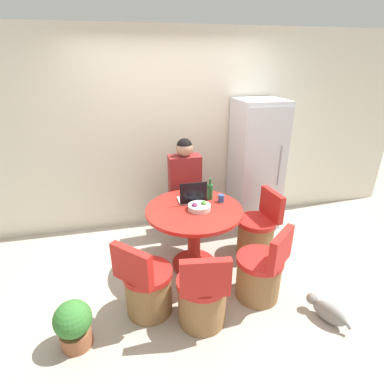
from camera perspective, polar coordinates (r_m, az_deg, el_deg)
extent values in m
plane|color=#B2A899|center=(3.39, 1.28, -16.87)|extent=(12.00, 12.00, 0.00)
cube|color=silver|center=(4.12, -3.69, 11.09)|extent=(7.00, 0.06, 2.60)
cube|color=silver|center=(4.22, 12.00, 4.98)|extent=(0.60, 0.61, 1.76)
cube|color=silver|center=(3.96, 13.82, 3.52)|extent=(0.58, 0.01, 1.65)
cylinder|color=gray|center=(4.00, 16.36, 4.80)|extent=(0.02, 0.02, 0.53)
cylinder|color=#B2261E|center=(3.61, 0.37, -13.43)|extent=(0.50, 0.50, 0.05)
cylinder|color=#B2261E|center=(3.40, 0.38, -8.69)|extent=(0.14, 0.14, 0.66)
cylinder|color=#B2261E|center=(3.23, 0.40, -3.46)|extent=(1.05, 1.05, 0.04)
cylinder|color=olive|center=(3.00, -8.20, -18.45)|extent=(0.43, 0.43, 0.41)
cylinder|color=red|center=(2.85, -8.48, -15.01)|extent=(0.46, 0.46, 0.06)
cube|color=red|center=(2.63, -11.40, -13.68)|extent=(0.34, 0.34, 0.34)
cylinder|color=olive|center=(3.80, 11.94, -8.56)|extent=(0.43, 0.43, 0.41)
cylinder|color=red|center=(3.68, 12.24, -5.52)|extent=(0.46, 0.46, 0.06)
cube|color=red|center=(3.69, 14.96, -2.31)|extent=(0.12, 0.42, 0.34)
cylinder|color=olive|center=(3.19, 12.46, -15.84)|extent=(0.43, 0.43, 0.41)
cylinder|color=red|center=(3.05, 12.85, -12.49)|extent=(0.46, 0.46, 0.06)
cube|color=red|center=(2.88, 16.56, -10.45)|extent=(0.36, 0.32, 0.34)
cylinder|color=olive|center=(2.89, 1.91, -20.25)|extent=(0.43, 0.43, 0.41)
cylinder|color=red|center=(2.73, 1.98, -16.77)|extent=(0.46, 0.46, 0.06)
cube|color=red|center=(2.46, 2.56, -16.07)|extent=(0.42, 0.13, 0.34)
cube|color=#2D2D38|center=(4.20, -1.70, -4.23)|extent=(0.28, 0.16, 0.46)
cube|color=#2D2D38|center=(4.01, -1.58, -0.83)|extent=(0.32, 0.36, 0.14)
cube|color=maroon|center=(3.81, -1.40, 3.18)|extent=(0.40, 0.22, 0.52)
sphere|color=tan|center=(3.70, -1.45, 8.32)|extent=(0.21, 0.21, 0.21)
sphere|color=black|center=(3.69, -1.45, 8.72)|extent=(0.19, 0.19, 0.19)
cube|color=#B7B7BC|center=(3.39, -0.12, -1.49)|extent=(0.30, 0.20, 0.02)
cube|color=black|center=(3.25, 0.28, -0.20)|extent=(0.30, 0.01, 0.24)
cylinder|color=beige|center=(3.18, 1.39, -2.91)|extent=(0.24, 0.24, 0.05)
sphere|color=#4C9333|center=(3.19, 2.28, -2.25)|extent=(0.06, 0.06, 0.06)
sphere|color=#7A2D5B|center=(3.15, 0.50, -2.61)|extent=(0.06, 0.06, 0.06)
cylinder|color=#2D4C84|center=(3.36, 5.58, -1.22)|extent=(0.07, 0.07, 0.09)
cylinder|color=#23602D|center=(3.40, 3.43, 0.03)|extent=(0.07, 0.07, 0.18)
cylinder|color=#23602D|center=(3.35, 3.48, 1.99)|extent=(0.03, 0.03, 0.07)
ellipsoid|color=gray|center=(3.21, 24.66, -20.17)|extent=(0.25, 0.34, 0.19)
sphere|color=gray|center=(3.24, 21.89, -18.31)|extent=(0.11, 0.11, 0.11)
cylinder|color=gray|center=(3.16, 27.10, -21.06)|extent=(0.08, 0.14, 0.11)
cylinder|color=#935638|center=(2.96, -21.11, -24.42)|extent=(0.26, 0.26, 0.16)
sphere|color=#387A33|center=(2.81, -21.78, -21.55)|extent=(0.31, 0.31, 0.31)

